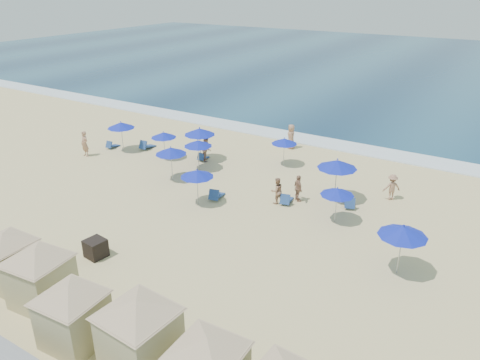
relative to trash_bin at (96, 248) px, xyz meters
name	(u,v)px	position (x,y,z in m)	size (l,w,h in m)	color
ground	(194,216)	(1.46, 5.67, -0.44)	(160.00, 160.00, 0.00)	#D9C589
ocean	(421,67)	(1.46, 60.67, -0.41)	(160.00, 80.00, 0.06)	#0D2E4C
surf_line	(310,140)	(1.46, 21.17, -0.40)	(160.00, 2.50, 0.08)	white
trash_bin	(96,248)	(0.00, 0.00, 0.00)	(0.88, 0.88, 0.88)	black
cabana_0	(6,252)	(-1.50, -3.35, 1.08)	(4.24, 4.24, 2.66)	tan
cabana_1	(39,269)	(0.86, -3.49, 1.15)	(4.40, 4.40, 2.77)	tan
cabana_2	(72,307)	(3.76, -4.31, 1.09)	(4.25, 4.25, 2.67)	tan
cabana_3	(139,325)	(6.49, -3.85, 1.23)	(4.63, 4.63, 2.91)	tan
umbrella_0	(121,125)	(-9.62, 11.39, 1.57)	(2.04, 2.04, 2.32)	#A5A8AD
umbrella_1	(164,135)	(-5.82, 11.77, 1.36)	(1.82, 1.82, 2.07)	#A5A8AD
umbrella_2	(171,151)	(-2.86, 9.05, 1.55)	(2.01, 2.01, 2.29)	#A5A8AD
umbrella_3	(200,131)	(-3.40, 12.85, 1.73)	(2.20, 2.20, 2.50)	#A5A8AD
umbrella_4	(198,143)	(-2.46, 11.38, 1.45)	(1.92, 1.92, 2.18)	#A5A8AD
umbrella_5	(197,173)	(0.69, 7.08, 1.46)	(1.93, 1.93, 2.19)	#A5A8AD
umbrella_6	(284,141)	(2.11, 15.18, 1.34)	(1.80, 1.80, 2.05)	#A5A8AD
umbrella_7	(337,164)	(7.24, 11.75, 1.84)	(2.31, 2.31, 2.63)	#A5A8AD
umbrella_8	(337,192)	(8.26, 9.23, 1.34)	(1.80, 1.80, 2.05)	#A5A8AD
umbrella_9	(403,231)	(12.40, 6.17, 1.68)	(2.15, 2.15, 2.45)	#A5A8AD
beach_chair_0	(112,145)	(-10.81, 11.35, -0.22)	(0.60, 1.20, 0.64)	navy
beach_chair_1	(146,146)	(-8.39, 12.60, -0.17)	(0.70, 1.44, 0.77)	navy
beach_chair_2	(203,157)	(-3.31, 12.99, -0.23)	(0.67, 1.18, 0.61)	navy
beach_chair_3	(216,195)	(1.22, 8.14, -0.18)	(0.91, 1.46, 0.75)	navy
beach_chair_4	(286,199)	(5.02, 9.85, -0.20)	(0.84, 1.37, 0.70)	navy
beach_chair_5	(349,203)	(8.33, 11.32, -0.19)	(1.00, 1.41, 0.71)	navy
beachgoer_0	(85,144)	(-11.11, 9.08, 0.51)	(0.69, 0.45, 1.89)	#A3755B
beachgoer_1	(207,149)	(-3.01, 13.08, 0.42)	(0.84, 0.65, 1.72)	#A3755B
beachgoer_2	(298,188)	(5.45, 10.48, 0.38)	(0.96, 0.40, 1.63)	#A3755B
beachgoer_3	(392,187)	(10.04, 13.61, 0.36)	(1.03, 0.59, 1.59)	#A3755B
beachgoer_4	(291,136)	(0.94, 18.65, 0.51)	(0.93, 0.60, 1.90)	#A3755B
beachgoer_5	(277,191)	(4.53, 9.56, 0.36)	(0.77, 0.60, 1.59)	#A3755B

